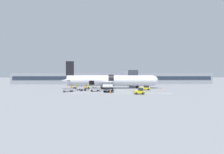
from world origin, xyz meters
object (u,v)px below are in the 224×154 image
(airplane, at_px, (110,81))
(suitcase_on_tarmac_upright, at_px, (72,90))
(baggage_cart_loading, at_px, (81,88))
(baggage_tug_lead, at_px, (108,90))
(baggage_tug_mid, at_px, (139,91))
(ground_crew_loader_b, at_px, (88,87))
(ground_crew_supervisor, at_px, (71,88))
(baggage_tug_rear, at_px, (145,88))
(suitcase_on_tarmac_spare, at_px, (81,90))
(baggage_cart_queued, at_px, (95,89))
(ground_crew_driver, at_px, (86,88))
(ground_crew_loader_a, at_px, (76,87))
(baggage_cart_empty, at_px, (68,90))

(airplane, relative_size, suitcase_on_tarmac_upright, 49.86)
(baggage_cart_loading, bearing_deg, baggage_tug_lead, -27.57)
(baggage_tug_mid, bearing_deg, ground_crew_loader_b, 142.26)
(ground_crew_loader_b, xyz_separation_m, ground_crew_supervisor, (-5.02, -2.21, -0.07))
(baggage_tug_mid, xyz_separation_m, baggage_tug_rear, (4.08, 9.40, -0.02))
(airplane, distance_m, baggage_cart_loading, 11.10)
(baggage_tug_mid, xyz_separation_m, suitcase_on_tarmac_spare, (-15.55, 6.75, -0.38))
(baggage_tug_rear, xyz_separation_m, ground_crew_supervisor, (-23.16, -0.72, 0.22))
(baggage_cart_queued, bearing_deg, ground_crew_driver, 163.79)
(baggage_tug_rear, relative_size, ground_crew_loader_a, 1.97)
(ground_crew_loader_a, height_order, suitcase_on_tarmac_spare, ground_crew_loader_a)
(baggage_tug_mid, relative_size, ground_crew_loader_a, 1.44)
(baggage_tug_mid, xyz_separation_m, baggage_cart_empty, (-19.07, 5.23, -0.17))
(suitcase_on_tarmac_upright, relative_size, suitcase_on_tarmac_spare, 1.00)
(baggage_tug_rear, bearing_deg, baggage_cart_queued, -168.75)
(baggage_tug_mid, bearing_deg, ground_crew_supervisor, 155.55)
(ground_crew_loader_a, xyz_separation_m, ground_crew_supervisor, (-0.76, -3.21, -0.05))
(ground_crew_loader_a, bearing_deg, ground_crew_loader_b, -13.29)
(baggage_cart_loading, bearing_deg, suitcase_on_tarmac_upright, -154.96)
(baggage_tug_mid, relative_size, suitcase_on_tarmac_upright, 3.62)
(baggage_tug_rear, height_order, baggage_cart_queued, baggage_tug_rear)
(baggage_tug_rear, xyz_separation_m, ground_crew_loader_b, (-18.14, 1.48, 0.29))
(baggage_tug_mid, xyz_separation_m, ground_crew_loader_a, (-18.32, 11.89, 0.24))
(suitcase_on_tarmac_spare, bearing_deg, baggage_cart_loading, 102.23)
(baggage_cart_loading, distance_m, suitcase_on_tarmac_spare, 2.37)
(baggage_tug_lead, distance_m, baggage_tug_rear, 12.79)
(airplane, bearing_deg, ground_crew_driver, -132.45)
(baggage_tug_mid, bearing_deg, baggage_tug_rear, 66.51)
(baggage_cart_loading, height_order, ground_crew_loader_b, ground_crew_loader_b)
(ground_crew_driver, bearing_deg, suitcase_on_tarmac_spare, -160.56)
(baggage_cart_queued, height_order, suitcase_on_tarmac_spare, baggage_cart_queued)
(airplane, distance_m, ground_crew_loader_b, 8.41)
(ground_crew_loader_a, bearing_deg, ground_crew_supervisor, -103.34)
(baggage_tug_rear, relative_size, ground_crew_loader_b, 1.92)
(baggage_tug_mid, bearing_deg, ground_crew_driver, 153.50)
(baggage_cart_empty, bearing_deg, airplane, 39.59)
(baggage_tug_rear, bearing_deg, ground_crew_loader_a, 173.66)
(baggage_tug_lead, distance_m, ground_crew_loader_a, 12.68)
(baggage_tug_lead, height_order, baggage_tug_rear, baggage_tug_rear)
(airplane, relative_size, ground_crew_loader_b, 19.37)
(baggage_tug_rear, distance_m, ground_crew_loader_a, 22.54)
(ground_crew_loader_a, height_order, ground_crew_supervisor, ground_crew_loader_a)
(baggage_tug_lead, relative_size, baggage_tug_rear, 0.91)
(baggage_cart_loading, distance_m, baggage_cart_queued, 5.37)
(ground_crew_supervisor, distance_m, suitcase_on_tarmac_upright, 1.12)
(ground_crew_driver, bearing_deg, suitcase_on_tarmac_upright, 169.98)
(ground_crew_loader_a, relative_size, suitcase_on_tarmac_spare, 2.52)
(suitcase_on_tarmac_upright, height_order, suitcase_on_tarmac_spare, suitcase_on_tarmac_upright)
(ground_crew_loader_a, xyz_separation_m, ground_crew_driver, (3.95, -4.72, 0.05))
(baggage_tug_lead, height_order, suitcase_on_tarmac_upright, baggage_tug_lead)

